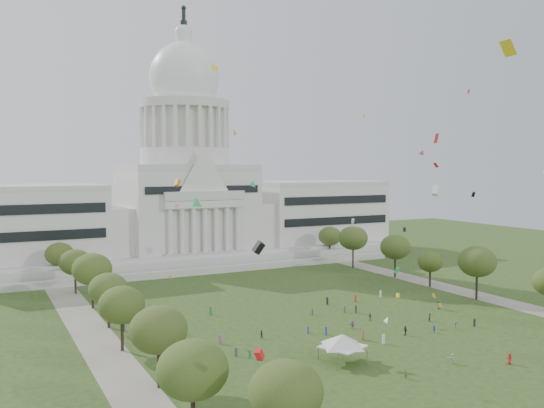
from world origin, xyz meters
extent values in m
plane|color=#2D431A|center=(0.00, 0.00, 0.00)|extent=(400.00, 400.00, 0.00)
cube|color=beige|center=(0.00, 115.00, 2.00)|extent=(160.00, 60.00, 4.00)
cube|color=beige|center=(0.00, 82.00, 1.00)|extent=(130.00, 3.00, 2.00)
cube|color=beige|center=(0.00, 90.00, 2.50)|extent=(140.00, 3.00, 5.00)
cube|color=silver|center=(-55.00, 114.00, 15.00)|extent=(50.00, 34.00, 22.00)
cube|color=silver|center=(55.00, 114.00, 15.00)|extent=(50.00, 34.00, 22.00)
cube|color=silver|center=(-27.00, 112.00, 12.00)|extent=(12.00, 26.00, 16.00)
cube|color=silver|center=(27.00, 112.00, 12.00)|extent=(12.00, 26.00, 16.00)
cube|color=silver|center=(0.00, 114.00, 18.00)|extent=(44.00, 38.00, 28.00)
cube|color=silver|center=(0.00, 94.00, 21.20)|extent=(28.00, 3.00, 2.40)
cube|color=black|center=(-55.00, 96.80, 17.00)|extent=(46.00, 0.40, 11.00)
cube|color=black|center=(55.00, 96.80, 17.00)|extent=(46.00, 0.40, 11.00)
cylinder|color=silver|center=(0.00, 114.00, 37.40)|extent=(32.00, 32.00, 6.00)
cylinder|color=silver|center=(0.00, 114.00, 47.40)|extent=(28.00, 28.00, 14.00)
cylinder|color=beige|center=(0.00, 114.00, 55.90)|extent=(32.40, 32.40, 3.00)
cylinder|color=silver|center=(0.00, 114.00, 61.40)|extent=(22.00, 22.00, 8.00)
ellipsoid|color=white|center=(0.00, 114.00, 65.40)|extent=(25.00, 25.00, 26.20)
cylinder|color=silver|center=(0.00, 114.00, 78.90)|extent=(6.00, 6.00, 5.00)
ellipsoid|color=white|center=(0.00, 114.00, 81.90)|extent=(6.40, 6.40, 5.12)
cylinder|color=black|center=(0.00, 114.00, 84.90)|extent=(2.40, 2.40, 2.00)
cylinder|color=black|center=(0.00, 114.00, 87.90)|extent=(1.40, 1.40, 4.50)
sphere|color=black|center=(0.00, 114.00, 90.40)|extent=(1.80, 1.80, 1.80)
cube|color=gray|center=(-48.00, 30.00, 0.02)|extent=(8.00, 160.00, 0.04)
cube|color=gray|center=(48.00, 30.00, 0.02)|extent=(8.00, 160.00, 0.04)
ellipsoid|color=#365119|center=(-45.26, -21.68, 8.97)|extent=(8.85, 8.85, 7.24)
cylinder|color=black|center=(-44.07, -2.96, 2.88)|extent=(0.56, 0.56, 5.75)
ellipsoid|color=#3B491C|center=(-44.07, -2.96, 8.97)|extent=(8.86, 8.86, 7.25)
cylinder|color=black|center=(-45.04, 17.30, 2.73)|extent=(0.56, 0.56, 5.47)
ellipsoid|color=#364C18|center=(-45.04, 17.30, 8.53)|extent=(8.42, 8.42, 6.89)
cylinder|color=black|center=(44.17, 17.44, 3.10)|extent=(0.56, 0.56, 6.20)
ellipsoid|color=#35471B|center=(44.17, 17.44, 9.68)|extent=(9.55, 9.55, 7.82)
cylinder|color=black|center=(-44.09, 33.92, 2.64)|extent=(0.56, 0.56, 5.27)
ellipsoid|color=#39511E|center=(-44.09, 33.92, 8.23)|extent=(8.12, 8.12, 6.65)
cylinder|color=black|center=(44.40, 34.48, 2.28)|extent=(0.56, 0.56, 4.56)
ellipsoid|color=#374C16|center=(44.40, 34.48, 7.11)|extent=(7.01, 7.01, 5.74)
cylinder|color=black|center=(-44.08, 52.42, 3.02)|extent=(0.56, 0.56, 6.03)
ellipsoid|color=#38501A|center=(-44.08, 52.42, 9.41)|extent=(9.29, 9.29, 7.60)
cylinder|color=black|center=(44.76, 50.04, 2.98)|extent=(0.56, 0.56, 5.97)
ellipsoid|color=#344B1B|center=(44.76, 50.04, 9.31)|extent=(9.19, 9.19, 7.52)
cylinder|color=black|center=(-45.22, 71.01, 2.70)|extent=(0.56, 0.56, 5.41)
ellipsoid|color=#324A18|center=(-45.22, 71.01, 8.44)|extent=(8.33, 8.33, 6.81)
cylinder|color=black|center=(43.49, 70.19, 3.19)|extent=(0.56, 0.56, 6.37)
ellipsoid|color=#3E521E|center=(43.49, 70.19, 9.94)|extent=(9.82, 9.82, 8.03)
cylinder|color=black|center=(-46.87, 89.14, 2.66)|extent=(0.56, 0.56, 5.32)
ellipsoid|color=#374915|center=(-46.87, 89.14, 8.29)|extent=(8.19, 8.19, 6.70)
cylinder|color=black|center=(45.96, 88.13, 2.73)|extent=(0.56, 0.56, 5.47)
ellipsoid|color=#3C4F1D|center=(45.96, 88.13, 8.53)|extent=(8.42, 8.42, 6.89)
ellipsoid|color=#394D1A|center=(-38.00, -32.00, 8.58)|extent=(8.47, 8.47, 6.93)
cylinder|color=#4C4C4C|center=(-15.82, -9.21, 1.33)|extent=(0.12, 0.12, 2.67)
cylinder|color=#4C4C4C|center=(-9.85, -9.21, 1.33)|extent=(0.12, 0.12, 2.67)
cylinder|color=#4C4C4C|center=(-15.82, -3.23, 1.33)|extent=(0.12, 0.12, 2.67)
cylinder|color=#4C4C4C|center=(-9.85, -3.23, 1.33)|extent=(0.12, 0.12, 2.67)
cube|color=silver|center=(-12.84, -6.22, 2.77)|extent=(8.37, 8.37, 0.21)
pyramid|color=silver|center=(-12.84, -6.22, 3.95)|extent=(11.72, 11.72, 2.13)
imported|color=#33723F|center=(28.59, 14.38, 1.03)|extent=(0.99, 1.18, 2.07)
imported|color=#33723F|center=(19.03, 6.92, 0.89)|extent=(0.95, 0.68, 1.79)
imported|color=navy|center=(13.51, -0.21, 0.77)|extent=(0.55, 1.02, 1.54)
imported|color=#26262B|center=(7.46, 1.39, 0.96)|extent=(0.72, 1.18, 1.92)
imported|color=#994C8C|center=(0.69, 9.89, 0.82)|extent=(1.64, 1.15, 1.64)
imported|color=#B21E1E|center=(11.91, -20.08, 0.94)|extent=(0.73, 1.00, 1.88)
imported|color=#33723F|center=(-8.14, -17.04, 0.81)|extent=(0.72, 0.64, 1.63)
imported|color=#26262B|center=(-19.03, 12.79, 0.77)|extent=(0.77, 0.49, 1.54)
imported|color=#4C4C51|center=(19.41, -0.28, 0.78)|extent=(1.04, 1.10, 1.55)
imported|color=#33723F|center=(7.89, 13.46, 0.87)|extent=(0.84, 1.14, 1.74)
imported|color=silver|center=(3.46, -15.39, 0.89)|extent=(1.71, 1.52, 1.78)
cube|color=#994C8C|center=(-35.03, 1.80, 0.74)|extent=(0.46, 0.40, 1.48)
cube|color=silver|center=(-0.06, -1.25, 0.91)|extent=(0.55, 0.44, 1.81)
cube|color=silver|center=(24.20, 30.73, 0.85)|extent=(0.48, 0.34, 1.70)
cube|color=#4C4C51|center=(-27.83, 4.91, 0.78)|extent=(0.42, 0.49, 1.57)
cube|color=navy|center=(-32.11, 22.87, 0.91)|extent=(0.53, 0.56, 1.81)
cube|color=silver|center=(-35.77, -4.40, 0.73)|extent=(0.39, 0.45, 1.46)
cube|color=#33723F|center=(-21.41, 33.90, 0.96)|extent=(0.48, 0.59, 1.92)
cube|color=#26262B|center=(-42.00, 29.94, 0.94)|extent=(0.56, 0.58, 1.89)
cube|color=#4C4C51|center=(-9.14, -0.17, 0.78)|extent=(0.33, 0.45, 1.55)
cube|color=#4C4C51|center=(6.87, 21.80, 0.73)|extent=(0.44, 0.34, 1.46)
cube|color=#B21E1E|center=(15.29, 29.30, 0.86)|extent=(0.35, 0.49, 1.72)
cube|color=#26262B|center=(24.54, -0.41, 0.81)|extent=(0.50, 0.47, 1.61)
cube|color=#4C4C51|center=(-1.00, 23.14, 0.75)|extent=(0.46, 0.44, 1.50)
cube|color=#33723F|center=(-26.09, 2.88, 0.74)|extent=(0.38, 0.46, 1.48)
cube|color=olive|center=(-2.00, 2.64, 0.96)|extent=(0.59, 0.50, 1.92)
cube|color=navy|center=(-9.29, 11.20, 0.73)|extent=(0.36, 0.44, 1.45)
cube|color=#26262B|center=(8.98, 20.33, 0.89)|extent=(0.45, 0.54, 1.77)
cube|color=#26262B|center=(7.57, 30.19, 0.89)|extent=(0.54, 0.54, 1.78)
cube|color=navy|center=(-6.63, 8.68, 0.83)|extent=(0.35, 0.48, 1.66)
cube|color=olive|center=(-34.54, -0.94, 0.82)|extent=(0.51, 0.48, 1.64)
cube|color=#994C8C|center=(-27.59, 13.13, 0.85)|extent=(0.53, 0.49, 1.70)
cube|color=navy|center=(-33.08, 23.38, 0.92)|extent=(0.43, 0.55, 1.85)
camera|label=1|loc=(-68.00, -86.72, 33.47)|focal=38.00mm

